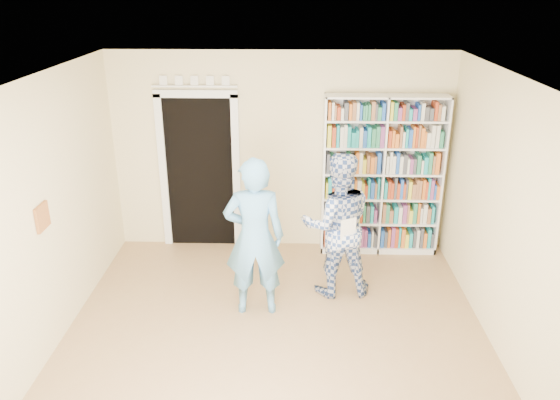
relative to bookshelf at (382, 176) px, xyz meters
name	(u,v)px	position (x,y,z in m)	size (l,w,h in m)	color
floor	(274,354)	(-1.35, -2.34, -1.09)	(5.00, 5.00, 0.00)	#9F764D
ceiling	(273,86)	(-1.35, -2.34, 1.61)	(5.00, 5.00, 0.00)	white
wall_back	(281,153)	(-1.35, 0.16, 0.26)	(4.50, 4.50, 0.00)	beige
wall_left	(32,231)	(-3.60, -2.34, 0.26)	(5.00, 5.00, 0.00)	beige
wall_right	(521,236)	(0.90, -2.34, 0.26)	(5.00, 5.00, 0.00)	beige
bookshelf	(382,176)	(0.00, 0.00, 0.00)	(1.58, 0.30, 2.17)	white
doorway	(200,165)	(-2.45, 0.13, 0.08)	(1.10, 0.08, 2.43)	black
wall_art	(42,217)	(-3.58, -2.14, 0.31)	(0.03, 0.25, 0.25)	brown
man_blue	(254,238)	(-1.59, -1.54, -0.18)	(0.66, 0.44, 1.82)	#5A99C8
man_plaid	(337,225)	(-0.66, -1.11, -0.22)	(0.85, 0.66, 1.75)	navy
paper_sheet	(348,230)	(-0.56, -1.37, -0.16)	(0.20, 0.01, 0.28)	white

